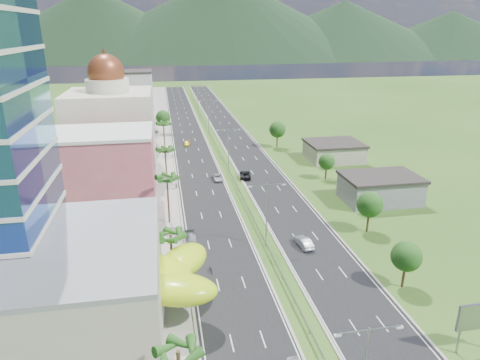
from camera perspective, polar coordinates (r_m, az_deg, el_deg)
ground at (r=63.68m, az=5.62°, el=-12.94°), size 500.00×500.00×0.00m
road_left at (r=145.74m, az=-6.92°, el=5.87°), size 11.00×260.00×0.04m
road_right at (r=147.34m, az=-1.06°, el=6.16°), size 11.00×260.00×0.04m
sidewalk_left at (r=145.52m, az=-10.67°, el=5.67°), size 7.00×260.00×0.12m
median_guardrail at (r=128.87m, az=-3.05°, el=4.45°), size 0.10×216.06×0.76m
streetlight_median_b at (r=69.06m, az=3.57°, el=-3.83°), size 6.04×0.25×11.00m
streetlight_median_c at (r=106.24m, az=-1.57°, el=4.61°), size 6.04×0.25×11.00m
streetlight_median_d at (r=149.82m, az=-4.25°, el=8.97°), size 6.04×0.25×11.00m
streetlight_median_e at (r=194.04m, az=-5.75°, el=11.34°), size 6.04×0.25×11.00m
mall_podium at (r=56.17m, az=-26.42°, el=-13.35°), size 30.00×24.00×11.00m
lime_canopy at (r=55.86m, az=-13.65°, el=-12.48°), size 18.00×15.00×7.40m
pink_shophouse at (r=88.48m, az=-17.91°, el=1.07°), size 20.00×15.00×15.00m
domed_building at (r=109.58m, az=-16.74°, el=6.73°), size 20.00×20.00×28.70m
midrise_grey at (r=134.53m, az=-15.15°, el=7.68°), size 16.00×15.00×16.00m
midrise_beige at (r=156.35m, az=-14.54°, el=8.75°), size 16.00×15.00×13.00m
midrise_white at (r=178.62m, az=-14.17°, el=10.88°), size 16.00×15.00×18.00m
billboard at (r=55.34m, az=29.26°, el=-15.72°), size 5.20×0.35×6.20m
shed_near at (r=93.52m, az=18.16°, el=-1.23°), size 15.00×10.00×5.00m
shed_far at (r=120.13m, az=12.39°, el=3.68°), size 14.00×12.00×4.40m
palm_tree_a at (r=39.35m, az=-8.23°, el=-22.20°), size 3.60×3.60×9.10m
palm_tree_b at (r=59.92m, az=-9.23°, el=-7.55°), size 3.60×3.60×8.10m
palm_tree_c at (r=77.80m, az=-9.71°, el=0.04°), size 3.60×3.60×9.60m
palm_tree_d at (r=100.06m, az=-9.95°, el=3.85°), size 3.60×3.60×8.60m
palm_tree_e at (r=124.18m, az=-10.16°, el=7.25°), size 3.60×3.60×9.40m
leafy_tree_lfar at (r=149.22m, az=-10.23°, el=8.21°), size 4.90×4.90×8.05m
leafy_tree_ra at (r=63.38m, az=21.31°, el=-9.48°), size 4.20×4.20×6.90m
leafy_tree_rb at (r=77.85m, az=16.92°, el=-3.16°), size 4.55×4.55×7.47m
leafy_tree_rc at (r=103.26m, az=11.48°, el=2.41°), size 3.85×3.85×6.33m
leafy_tree_rd at (r=129.22m, az=5.02°, el=6.71°), size 4.90×4.90×8.05m
mountain_ridge at (r=508.28m, az=-1.84°, el=15.68°), size 860.00×140.00×90.00m
car_dark_left at (r=73.39m, az=-6.62°, el=-7.58°), size 1.86×4.69×1.52m
car_silver_mid_left at (r=101.75m, az=-3.02°, el=0.35°), size 2.32×4.78×1.31m
car_yellow_far_left at (r=133.55m, az=-7.05°, el=4.89°), size 2.23×4.41×1.23m
car_silver_right at (r=72.06m, az=8.49°, el=-8.19°), size 2.22×4.96×1.58m
car_dark_far_right at (r=103.29m, az=0.69°, el=0.74°), size 3.37×5.89×1.55m
motorcycle at (r=64.69m, az=-3.90°, el=-11.69°), size 0.70×1.81×1.13m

